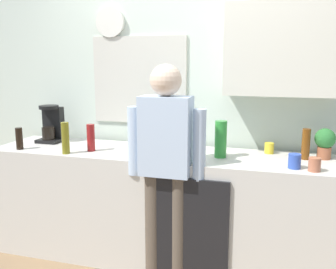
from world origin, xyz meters
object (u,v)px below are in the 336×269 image
(bottle_dark_sauce, at_px, (19,139))
(bottle_olive_oil, at_px, (65,138))
(cup_blue_mug, at_px, (294,161))
(potted_plant, at_px, (325,141))
(bottle_amber_beer, at_px, (306,144))
(bottle_clear_soda, at_px, (221,139))
(coffee_maker, at_px, (52,125))
(bottle_green_wine, at_px, (137,132))
(cup_yellow_cup, at_px, (269,148))
(cup_terracotta_mug, at_px, (315,164))
(person_at_sink, at_px, (166,157))
(bottle_red_vinegar, at_px, (91,138))
(mixing_bowl, at_px, (167,146))

(bottle_dark_sauce, bearing_deg, bottle_olive_oil, -3.34)
(cup_blue_mug, distance_m, potted_plant, 0.41)
(bottle_amber_beer, bearing_deg, bottle_clear_soda, -169.21)
(coffee_maker, relative_size, bottle_green_wine, 1.10)
(cup_yellow_cup, bearing_deg, bottle_amber_beer, -23.20)
(cup_terracotta_mug, height_order, person_at_sink, person_at_sink)
(coffee_maker, distance_m, bottle_red_vinegar, 0.57)
(mixing_bowl, bearing_deg, cup_blue_mug, -14.69)
(bottle_red_vinegar, bearing_deg, cup_yellow_cup, 12.76)
(bottle_green_wine, xyz_separation_m, cup_blue_mug, (1.21, -0.19, -0.10))
(bottle_clear_soda, relative_size, bottle_green_wine, 0.93)
(mixing_bowl, bearing_deg, bottle_red_vinegar, -162.82)
(bottle_olive_oil, height_order, cup_blue_mug, bottle_olive_oil)
(bottle_clear_soda, xyz_separation_m, potted_plant, (0.75, 0.17, -0.01))
(bottle_clear_soda, xyz_separation_m, cup_blue_mug, (0.53, -0.16, -0.09))
(potted_plant, xyz_separation_m, person_at_sink, (-1.09, -0.45, -0.08))
(bottle_olive_oil, bearing_deg, person_at_sink, -4.15)
(bottle_red_vinegar, relative_size, bottle_clear_soda, 0.79)
(bottle_amber_beer, relative_size, cup_terracotta_mug, 2.50)
(bottle_green_wine, relative_size, mixing_bowl, 1.36)
(bottle_green_wine, bearing_deg, person_at_sink, -42.77)
(bottle_clear_soda, bearing_deg, bottle_olive_oil, -169.51)
(person_at_sink, bearing_deg, potted_plant, 13.75)
(bottle_red_vinegar, height_order, mixing_bowl, bottle_red_vinegar)
(potted_plant, bearing_deg, mixing_bowl, -176.48)
(bottle_red_vinegar, height_order, bottle_dark_sauce, bottle_red_vinegar)
(potted_plant, bearing_deg, bottle_amber_beer, -158.93)
(bottle_green_wine, distance_m, cup_blue_mug, 1.23)
(bottle_dark_sauce, height_order, cup_blue_mug, bottle_dark_sauce)
(bottle_green_wine, bearing_deg, bottle_amber_beer, 3.80)
(bottle_red_vinegar, xyz_separation_m, cup_yellow_cup, (1.39, 0.31, -0.07))
(bottle_red_vinegar, height_order, bottle_amber_beer, bottle_amber_beer)
(bottle_dark_sauce, bearing_deg, bottle_green_wine, 13.30)
(bottle_amber_beer, bearing_deg, person_at_sink, -157.53)
(bottle_green_wine, distance_m, person_at_sink, 0.47)
(bottle_green_wine, height_order, cup_terracotta_mug, bottle_green_wine)
(potted_plant, relative_size, person_at_sink, 0.14)
(bottle_clear_soda, xyz_separation_m, person_at_sink, (-0.35, -0.28, -0.09))
(bottle_red_vinegar, xyz_separation_m, potted_plant, (1.78, 0.25, 0.02))
(bottle_clear_soda, height_order, potted_plant, bottle_clear_soda)
(bottle_clear_soda, height_order, bottle_olive_oil, bottle_clear_soda)
(bottle_dark_sauce, xyz_separation_m, bottle_olive_oil, (0.45, -0.03, 0.04))
(bottle_red_vinegar, xyz_separation_m, mixing_bowl, (0.58, 0.18, -0.07))
(bottle_clear_soda, height_order, cup_terracotta_mug, bottle_clear_soda)
(coffee_maker, relative_size, cup_blue_mug, 3.30)
(bottle_green_wine, height_order, potted_plant, bottle_green_wine)
(bottle_amber_beer, bearing_deg, mixing_bowl, -178.83)
(bottle_dark_sauce, relative_size, cup_terracotta_mug, 1.96)
(bottle_clear_soda, bearing_deg, mixing_bowl, 168.12)
(bottle_green_wine, bearing_deg, cup_terracotta_mug, -9.64)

